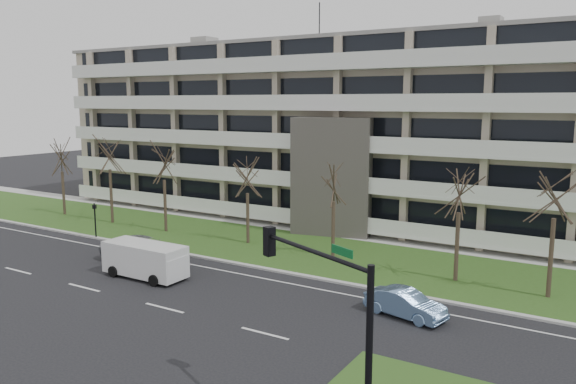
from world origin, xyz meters
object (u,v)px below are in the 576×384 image
Objects in this scene: traffic_signal at (329,315)px; pedestrian_signal at (95,216)px; blue_sedan at (405,303)px; white_van at (146,257)px; silver_pickup at (143,250)px.

traffic_signal is 2.29× the size of pedestrian_signal.
blue_sedan is 11.35m from traffic_signal.
pedestrian_signal reaches higher than blue_sedan.
blue_sedan is 0.64× the size of traffic_signal.
traffic_signal reaches higher than pedestrian_signal.
pedestrian_signal is (-10.13, 4.88, 0.51)m from white_van.
pedestrian_signal is at bearing 154.26° from white_van.
blue_sedan is 0.77× the size of white_van.
traffic_signal reaches higher than white_van.
silver_pickup is 0.95× the size of traffic_signal.
traffic_signal is at bearing -115.94° from silver_pickup.
traffic_signal is (18.77, -10.81, 3.18)m from silver_pickup.
traffic_signal is at bearing -49.85° from pedestrian_signal.
white_van is at bearing -48.37° from pedestrian_signal.
white_van is (-15.03, -2.01, 0.55)m from blue_sedan.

